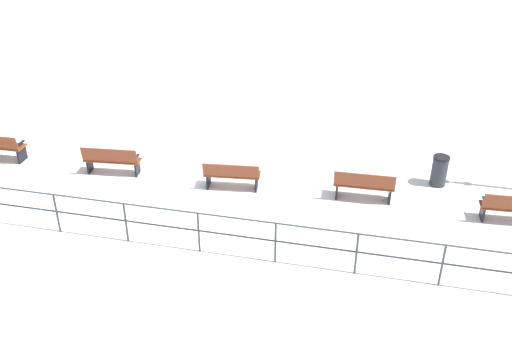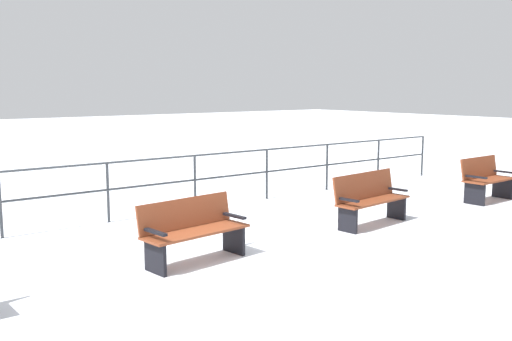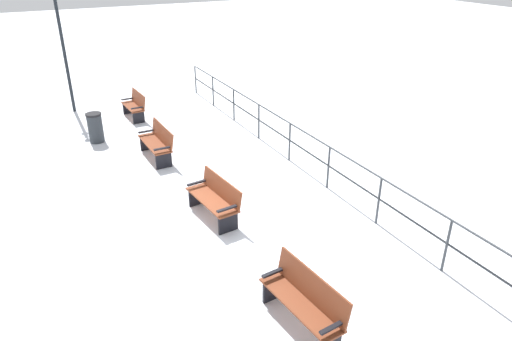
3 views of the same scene
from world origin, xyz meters
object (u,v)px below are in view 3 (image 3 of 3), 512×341
at_px(lamppost_near, 60,26).
at_px(trash_bin, 95,128).
at_px(bench_second, 157,142).
at_px(bench_third, 215,198).
at_px(bench_nearest, 135,105).
at_px(bench_fourth, 304,300).

distance_m(lamppost_near, trash_bin, 4.23).
relative_size(bench_second, lamppost_near, 0.37).
distance_m(bench_second, lamppost_near, 6.17).
bearing_deg(lamppost_near, bench_second, 105.85).
bearing_deg(bench_third, lamppost_near, -85.37).
xyz_separation_m(bench_nearest, bench_fourth, (0.08, 10.98, 0.03)).
distance_m(bench_second, trash_bin, 2.44).
relative_size(bench_nearest, bench_fourth, 0.81).
height_order(bench_second, bench_third, bench_second).
xyz_separation_m(bench_fourth, trash_bin, (1.52, -9.36, -0.03)).
bearing_deg(bench_nearest, lamppost_near, -47.32).
xyz_separation_m(bench_fourth, lamppost_near, (1.73, -12.73, 2.51)).
bearing_deg(bench_fourth, trash_bin, -86.45).
bearing_deg(bench_second, trash_bin, -58.67).
bearing_deg(trash_bin, lamppost_near, -86.51).
bearing_deg(bench_nearest, bench_fourth, 86.30).
bearing_deg(bench_nearest, trash_bin, 41.98).
relative_size(bench_fourth, trash_bin, 1.87).
bearing_deg(bench_fourth, bench_third, -96.05).
distance_m(bench_second, bench_fourth, 7.32).
xyz_separation_m(bench_second, lamppost_near, (1.54, -5.41, 2.52)).
xyz_separation_m(bench_nearest, bench_second, (0.27, 3.66, 0.03)).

